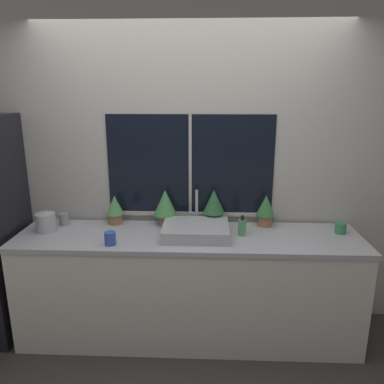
{
  "coord_description": "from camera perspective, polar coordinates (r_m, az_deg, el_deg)",
  "views": [
    {
      "loc": [
        0.14,
        -2.41,
        1.98
      ],
      "look_at": [
        0.03,
        0.31,
        1.23
      ],
      "focal_mm": 35.0,
      "sensor_mm": 36.0,
      "label": 1
    }
  ],
  "objects": [
    {
      "name": "mug_green",
      "position": [
        3.18,
        21.69,
        -5.1
      ],
      "size": [
        0.09,
        0.09,
        0.09
      ],
      "color": "#38844C",
      "rests_on": "counter"
    },
    {
      "name": "wall_back",
      "position": [
        3.16,
        -0.24,
        3.88
      ],
      "size": [
        8.0,
        0.09,
        2.7
      ],
      "color": "#BCB7AD",
      "rests_on": "ground_plane"
    },
    {
      "name": "counter",
      "position": [
        3.12,
        -0.55,
        -14.13
      ],
      "size": [
        2.69,
        0.64,
        0.88
      ],
      "color": "silver",
      "rests_on": "ground_plane"
    },
    {
      "name": "mug_grey",
      "position": [
        3.31,
        -18.92,
        -3.92
      ],
      "size": [
        0.08,
        0.08,
        0.1
      ],
      "color": "gray",
      "rests_on": "counter"
    },
    {
      "name": "potted_plant_center_right",
      "position": [
        3.09,
        3.34,
        -1.91
      ],
      "size": [
        0.18,
        0.18,
        0.31
      ],
      "color": "#9E6B4C",
      "rests_on": "counter"
    },
    {
      "name": "mug_blue",
      "position": [
        2.81,
        -12.37,
        -6.92
      ],
      "size": [
        0.08,
        0.08,
        0.1
      ],
      "color": "#3351AD",
      "rests_on": "counter"
    },
    {
      "name": "kettle",
      "position": [
        3.21,
        -21.39,
        -4.23
      ],
      "size": [
        0.15,
        0.15,
        0.16
      ],
      "color": "#B2B2B7",
      "rests_on": "counter"
    },
    {
      "name": "potted_plant_far_left",
      "position": [
        3.2,
        -11.66,
        -2.46
      ],
      "size": [
        0.15,
        0.15,
        0.25
      ],
      "color": "#9E6B4C",
      "rests_on": "counter"
    },
    {
      "name": "sink",
      "position": [
        2.91,
        0.58,
        -5.79
      ],
      "size": [
        0.51,
        0.46,
        0.3
      ],
      "color": "#ADADB2",
      "rests_on": "counter"
    },
    {
      "name": "ground_plane",
      "position": [
        3.12,
        -0.85,
        -24.05
      ],
      "size": [
        14.0,
        14.0,
        0.0
      ],
      "primitive_type": "plane",
      "color": "#38332D"
    },
    {
      "name": "soap_bottle",
      "position": [
        2.93,
        7.64,
        -5.32
      ],
      "size": [
        0.06,
        0.06,
        0.16
      ],
      "color": "#519E5B",
      "rests_on": "counter"
    },
    {
      "name": "potted_plant_center_left",
      "position": [
        3.11,
        -4.1,
        -1.88
      ],
      "size": [
        0.19,
        0.19,
        0.3
      ],
      "color": "#9E6B4C",
      "rests_on": "counter"
    },
    {
      "name": "potted_plant_far_right",
      "position": [
        3.14,
        11.16,
        -2.5
      ],
      "size": [
        0.16,
        0.16,
        0.26
      ],
      "color": "#9E6B4C",
      "rests_on": "counter"
    }
  ]
}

